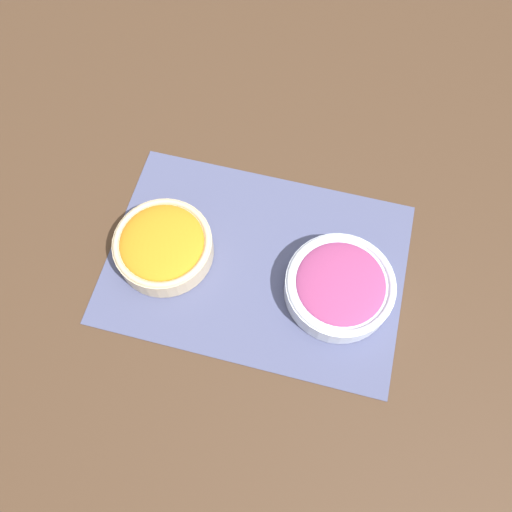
% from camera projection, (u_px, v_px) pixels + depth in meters
% --- Properties ---
extents(ground_plane, '(3.00, 3.00, 0.00)m').
position_uv_depth(ground_plane, '(256.00, 263.00, 0.96)').
color(ground_plane, '#422D1E').
extents(placemat, '(0.56, 0.39, 0.00)m').
position_uv_depth(placemat, '(256.00, 263.00, 0.96)').
color(placemat, '#474C70').
rests_on(placemat, ground_plane).
extents(carrot_bowl, '(0.19, 0.19, 0.06)m').
position_uv_depth(carrot_bowl, '(163.00, 245.00, 0.93)').
color(carrot_bowl, '#C6B28E').
rests_on(carrot_bowl, placemat).
extents(onion_bowl, '(0.20, 0.20, 0.06)m').
position_uv_depth(onion_bowl, '(340.00, 286.00, 0.90)').
color(onion_bowl, silver).
rests_on(onion_bowl, placemat).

